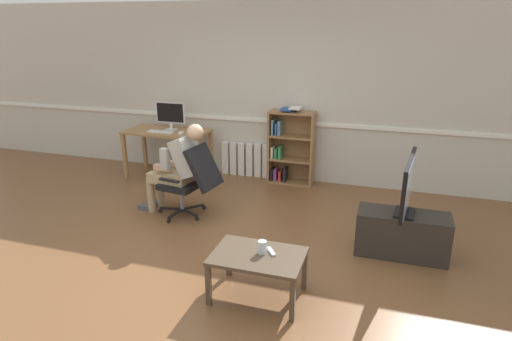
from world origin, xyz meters
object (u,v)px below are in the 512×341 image
at_px(person_seated, 178,166).
at_px(computer_desk, 167,137).
at_px(imac_monitor, 170,114).
at_px(drinking_glass, 262,247).
at_px(radiator, 246,159).
at_px(bookshelf, 289,147).
at_px(coffee_table, 258,260).
at_px(office_chair, 191,178).
at_px(tv_stand, 402,234).
at_px(spare_remote, 271,251).
at_px(computer_mouse, 181,133).
at_px(tv_screen, 408,185).
at_px(keyboard, 160,132).

bearing_deg(person_seated, computer_desk, -138.39).
height_order(imac_monitor, drinking_glass, imac_monitor).
distance_m(person_seated, drinking_glass, 2.08).
distance_m(radiator, drinking_glass, 3.32).
xyz_separation_m(bookshelf, coffee_table, (0.45, -3.03, -0.19)).
height_order(office_chair, tv_stand, office_chair).
distance_m(imac_monitor, person_seated, 1.65).
distance_m(tv_stand, spare_remote, 1.60).
relative_size(computer_desk, drinking_glass, 11.11).
height_order(bookshelf, person_seated, person_seated).
bearing_deg(person_seated, tv_stand, 93.16).
xyz_separation_m(computer_mouse, person_seated, (0.55, -1.19, -0.12)).
height_order(radiator, tv_screen, tv_screen).
bearing_deg(office_chair, computer_mouse, -140.41).
relative_size(coffee_table, drinking_glass, 6.85).
bearing_deg(radiator, computer_desk, -161.84).
bearing_deg(coffee_table, spare_remote, 36.16).
bearing_deg(imac_monitor, computer_desk, -117.64).
bearing_deg(computer_desk, office_chair, -51.63).
distance_m(computer_mouse, spare_remote, 3.35).
bearing_deg(imac_monitor, tv_stand, -24.45).
relative_size(coffee_table, spare_remote, 5.42).
bearing_deg(radiator, tv_stand, -38.63).
bearing_deg(spare_remote, computer_mouse, -84.53).
height_order(radiator, office_chair, office_chair).
xyz_separation_m(coffee_table, spare_remote, (0.10, 0.07, 0.06)).
height_order(keyboard, office_chair, office_chair).
bearing_deg(computer_mouse, keyboard, -176.70).
distance_m(computer_desk, computer_mouse, 0.36).
relative_size(bookshelf, office_chair, 1.25).
bearing_deg(office_chair, person_seated, -90.00).
bearing_deg(computer_desk, radiator, 18.16).
xyz_separation_m(drinking_glass, spare_remote, (0.07, 0.04, -0.05)).
relative_size(tv_screen, drinking_glass, 7.97).
height_order(computer_desk, person_seated, person_seated).
bearing_deg(office_chair, drinking_glass, 52.85).
height_order(bookshelf, coffee_table, bookshelf).
bearing_deg(coffee_table, drinking_glass, 52.89).
xyz_separation_m(office_chair, person_seated, (-0.19, 0.03, 0.13)).
relative_size(tv_screen, spare_remote, 6.30).
xyz_separation_m(tv_stand, coffee_table, (-1.23, -1.19, 0.13)).
xyz_separation_m(coffee_table, drinking_glass, (0.03, 0.04, 0.11)).
xyz_separation_m(office_chair, coffee_table, (1.32, -1.40, -0.15)).
bearing_deg(drinking_glass, computer_mouse, 129.08).
xyz_separation_m(keyboard, bookshelf, (1.96, 0.43, -0.20)).
bearing_deg(tv_stand, office_chair, 175.29).
height_order(office_chair, drinking_glass, office_chair).
height_order(tv_stand, tv_screen, tv_screen).
xyz_separation_m(keyboard, drinking_glass, (2.44, -2.56, -0.28)).
bearing_deg(person_seated, radiator, 177.36).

